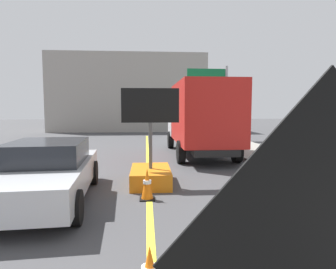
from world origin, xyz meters
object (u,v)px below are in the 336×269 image
at_px(arrow_board_trailer, 151,167).
at_px(box_truck, 200,117).
at_px(roadwork_sign, 321,250).
at_px(pickup_car, 46,172).
at_px(highway_guide_sign, 215,89).
at_px(traffic_cone_mid_lane, 147,184).

relative_size(arrow_board_trailer, box_truck, 0.39).
height_order(roadwork_sign, arrow_board_trailer, arrow_board_trailer).
xyz_separation_m(pickup_car, highway_guide_sign, (6.97, 12.77, 2.73)).
bearing_deg(pickup_car, box_truck, 52.96).
bearing_deg(roadwork_sign, pickup_car, 119.63).
relative_size(roadwork_sign, highway_guide_sign, 0.47).
xyz_separation_m(arrow_board_trailer, traffic_cone_mid_lane, (-0.10, -1.39, -0.12)).
distance_m(arrow_board_trailer, box_truck, 5.62).
xyz_separation_m(roadwork_sign, pickup_car, (-3.12, 5.49, -0.78)).
bearing_deg(box_truck, highway_guide_sign, 71.12).
height_order(arrow_board_trailer, box_truck, box_truck).
relative_size(box_truck, pickup_car, 1.52).
xyz_separation_m(arrow_board_trailer, highway_guide_sign, (4.55, 11.42, 2.94)).
bearing_deg(roadwork_sign, box_truck, 82.11).
bearing_deg(pickup_car, traffic_cone_mid_lane, -1.07).
bearing_deg(traffic_cone_mid_lane, roadwork_sign, -81.58).
relative_size(roadwork_sign, pickup_car, 0.51).
distance_m(box_truck, highway_guide_sign, 7.04).
bearing_deg(traffic_cone_mid_lane, arrow_board_trailer, 85.80).
xyz_separation_m(box_truck, pickup_car, (-4.75, -6.30, -1.07)).
relative_size(roadwork_sign, box_truck, 0.34).
distance_m(box_truck, traffic_cone_mid_lane, 6.94).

